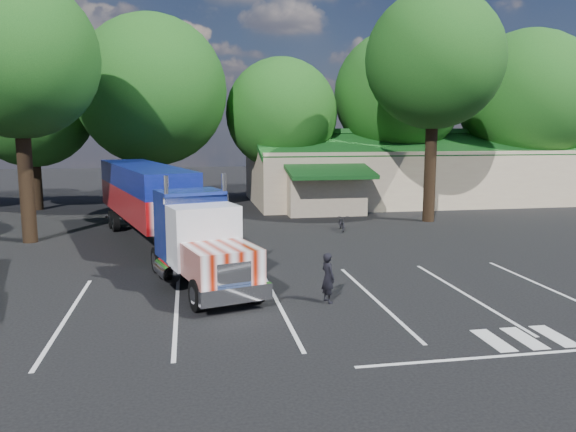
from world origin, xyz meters
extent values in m
plane|color=black|center=(0.00, 0.00, 0.00)|extent=(120.00, 120.00, 0.00)
cube|color=#C2B290|center=(14.00, 18.00, 2.00)|extent=(24.00, 11.00, 4.00)
cube|color=#16501B|center=(14.00, 15.60, 4.50)|extent=(24.20, 6.25, 2.10)
cube|color=#16501B|center=(14.00, 20.40, 4.50)|extent=(24.20, 6.25, 2.10)
cube|color=#C2B290|center=(6.00, 12.30, 1.40)|extent=(5.00, 2.50, 2.80)
cube|color=#16501B|center=(6.00, 11.00, 2.90)|extent=(5.40, 3.19, 0.80)
cylinder|color=black|center=(-13.00, 17.80, 2.00)|extent=(0.70, 0.70, 4.00)
sphere|color=#154614|center=(-13.00, 17.80, 7.15)|extent=(8.40, 8.40, 8.40)
cylinder|color=black|center=(-5.00, 16.20, 2.15)|extent=(0.70, 0.70, 4.30)
sphere|color=#154614|center=(-5.00, 16.20, 8.05)|extent=(10.00, 10.00, 10.00)
cylinder|color=black|center=(4.00, 17.50, 1.80)|extent=(0.70, 0.70, 3.60)
sphere|color=#154614|center=(4.00, 17.50, 6.60)|extent=(8.00, 8.00, 8.00)
cylinder|color=black|center=(13.00, 18.00, 2.25)|extent=(0.70, 0.70, 4.50)
sphere|color=#154614|center=(13.00, 18.00, 8.10)|extent=(9.60, 9.60, 9.60)
cylinder|color=black|center=(23.00, 16.80, 1.95)|extent=(0.70, 0.70, 3.90)
sphere|color=#154614|center=(23.00, 16.80, 7.80)|extent=(10.40, 10.40, 10.40)
cylinder|color=black|center=(-10.50, 6.00, 3.00)|extent=(0.70, 0.70, 6.00)
sphere|color=#154614|center=(-10.50, 6.00, 8.85)|extent=(7.60, 7.60, 7.60)
cylinder|color=black|center=(11.50, 8.50, 3.25)|extent=(0.70, 0.70, 6.50)
sphere|color=#154614|center=(11.50, 8.50, 9.50)|extent=(8.00, 8.00, 8.00)
cube|color=black|center=(-2.35, -3.36, 0.69)|extent=(2.65, 6.42, 0.23)
cube|color=white|center=(-1.40, -6.67, 0.60)|extent=(2.27, 0.85, 0.50)
cube|color=white|center=(-1.45, -6.49, 1.15)|extent=(1.09, 0.41, 0.82)
cube|color=silver|center=(-1.74, -5.48, 1.33)|extent=(2.63, 2.70, 1.05)
cube|color=silver|center=(-2.25, -3.71, 1.88)|extent=(2.61, 2.04, 2.11)
cube|color=black|center=(-2.09, -4.29, 2.34)|extent=(2.05, 0.65, 0.92)
cube|color=white|center=(-2.47, -2.97, 3.07)|extent=(2.32, 0.75, 0.23)
cube|color=navy|center=(-2.71, -2.13, 2.06)|extent=(2.71, 2.40, 2.47)
cylinder|color=white|center=(-3.49, -3.21, 2.38)|extent=(0.20, 0.20, 3.12)
cylinder|color=white|center=(-1.47, -2.63, 2.38)|extent=(0.20, 0.20, 3.12)
cylinder|color=white|center=(-3.57, -3.62, 0.69)|extent=(0.99, 1.58, 0.60)
cylinder|color=white|center=(-1.19, -2.93, 0.69)|extent=(0.99, 1.58, 0.60)
cube|color=silver|center=(-4.91, 5.54, 1.97)|extent=(5.53, 11.93, 1.37)
cube|color=#09165A|center=(-4.91, 5.54, 3.21)|extent=(5.53, 11.93, 1.10)
cube|color=black|center=(-5.98, 9.24, 0.78)|extent=(1.94, 3.39, 0.32)
cube|color=black|center=(-4.16, 0.60, 0.64)|extent=(0.14, 0.14, 1.28)
cube|color=black|center=(-2.93, 0.96, 0.64)|extent=(0.14, 0.14, 1.28)
cube|color=white|center=(-6.56, 11.26, 0.41)|extent=(2.14, 0.71, 0.11)
cylinder|color=black|center=(-2.54, -6.18, 0.50)|extent=(0.59, 1.06, 1.01)
cylinder|color=black|center=(-0.69, -5.65, 0.50)|extent=(0.59, 1.06, 1.01)
cylinder|color=black|center=(-3.71, -2.13, 0.50)|extent=(0.59, 1.06, 1.01)
cylinder|color=black|center=(-1.86, -1.60, 0.50)|extent=(0.59, 1.06, 1.01)
cylinder|color=black|center=(-3.99, -1.16, 0.50)|extent=(0.59, 1.06, 1.01)
cylinder|color=black|center=(-2.14, -0.63, 0.50)|extent=(0.59, 1.06, 1.01)
cylinder|color=black|center=(-6.70, 8.26, 0.50)|extent=(0.59, 1.06, 1.01)
cylinder|color=black|center=(-4.85, 8.80, 0.50)|extent=(0.59, 1.06, 1.01)
cylinder|color=black|center=(-7.00, 9.32, 0.50)|extent=(0.59, 1.06, 1.01)
cylinder|color=black|center=(-5.15, 9.85, 0.50)|extent=(0.59, 1.06, 1.01)
imported|color=black|center=(1.60, -6.00, 0.82)|extent=(0.56, 0.69, 1.63)
imported|color=black|center=(5.50, 6.36, 0.44)|extent=(0.75, 1.71, 0.87)
imported|color=#B1B3B9|center=(12.00, 14.00, 0.79)|extent=(4.78, 1.70, 1.57)
camera|label=1|loc=(-2.72, -22.98, 5.55)|focal=35.00mm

